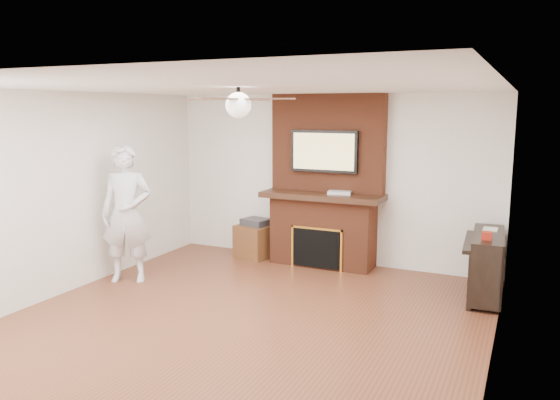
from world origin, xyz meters
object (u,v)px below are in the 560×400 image
at_px(piano, 486,263).
at_px(side_table, 256,239).
at_px(fireplace, 325,198).
at_px(person, 127,214).

bearing_deg(piano, side_table, 168.60).
relative_size(fireplace, piano, 2.02).
relative_size(side_table, piano, 0.51).
distance_m(person, piano, 4.61).
distance_m(fireplace, piano, 2.44).
relative_size(person, side_table, 2.88).
relative_size(person, piano, 1.47).
height_order(fireplace, person, fireplace).
height_order(side_table, piano, piano).
xyz_separation_m(side_table, piano, (3.41, -0.48, 0.15)).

